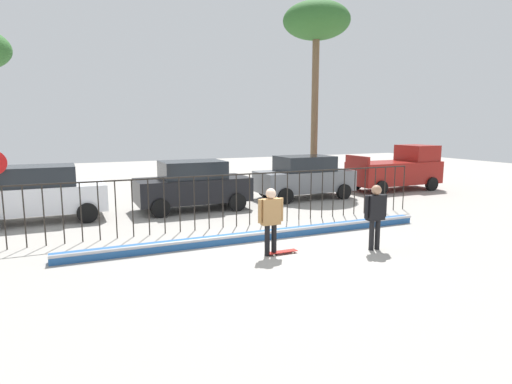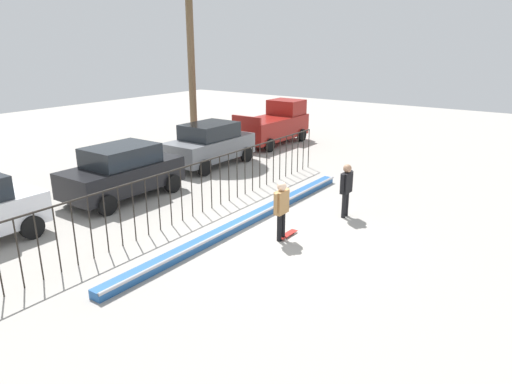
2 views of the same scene
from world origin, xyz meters
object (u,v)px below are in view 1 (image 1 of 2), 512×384
at_px(pickup_truck, 398,169).
at_px(parked_car_black, 193,185).
at_px(parked_car_white, 39,193).
at_px(parked_car_gray, 304,177).
at_px(skateboarder, 271,215).
at_px(camera_operator, 376,211).
at_px(skateboard, 282,252).
at_px(palm_tree_tall, 316,25).

bearing_deg(pickup_truck, parked_car_black, -172.90).
height_order(parked_car_white, pickup_truck, pickup_truck).
bearing_deg(parked_car_gray, skateboarder, -122.15).
bearing_deg(skateboarder, camera_operator, -13.68).
distance_m(skateboarder, camera_operator, 2.80).
bearing_deg(skateboarder, skateboard, -4.52).
height_order(parked_car_white, parked_car_black, same).
relative_size(skateboard, camera_operator, 0.46).
bearing_deg(skateboard, pickup_truck, 22.08).
distance_m(skateboarder, pickup_truck, 13.01).
xyz_separation_m(parked_car_white, palm_tree_tall, (13.10, 3.57, 7.36)).
bearing_deg(palm_tree_tall, parked_car_gray, -127.38).
xyz_separation_m(skateboarder, parked_car_gray, (5.15, 7.08, -0.06)).
bearing_deg(pickup_truck, palm_tree_tall, 139.33).
bearing_deg(palm_tree_tall, pickup_truck, -43.69).
xyz_separation_m(skateboard, parked_car_white, (-5.80, 6.78, 0.91)).
bearing_deg(pickup_truck, parked_car_white, -174.91).
xyz_separation_m(camera_operator, parked_car_gray, (2.43, 7.76, -0.06)).
bearing_deg(parked_car_black, parked_car_gray, 2.58).
height_order(skateboarder, camera_operator, camera_operator).
distance_m(skateboarder, palm_tree_tall, 14.76).
distance_m(parked_car_black, pickup_truck, 10.91).
height_order(skateboarder, parked_car_black, parked_car_black).
bearing_deg(camera_operator, parked_car_black, -33.16).
xyz_separation_m(skateboarder, skateboard, (0.32, -0.03, -0.97)).
relative_size(skateboarder, skateboard, 2.14).
bearing_deg(palm_tree_tall, parked_car_black, -154.16).
xyz_separation_m(skateboarder, parked_car_black, (-0.14, 6.56, -0.06)).
distance_m(camera_operator, palm_tree_tall, 14.07).
relative_size(parked_car_white, parked_car_gray, 1.00).
relative_size(camera_operator, pickup_truck, 0.37).
xyz_separation_m(skateboarder, palm_tree_tall, (7.62, 10.32, 7.31)).
distance_m(parked_car_black, palm_tree_tall, 11.34).
height_order(skateboarder, parked_car_white, parked_car_white).
relative_size(skateboarder, parked_car_white, 0.40).
height_order(pickup_truck, palm_tree_tall, palm_tree_tall).
bearing_deg(skateboarder, parked_car_white, 129.30).
distance_m(camera_operator, pickup_truck, 11.33).
xyz_separation_m(camera_operator, pickup_truck, (8.02, 8.01, 0.00)).
distance_m(parked_car_white, palm_tree_tall, 15.45).
relative_size(skateboard, parked_car_black, 0.19).
relative_size(camera_operator, palm_tree_tall, 0.18).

